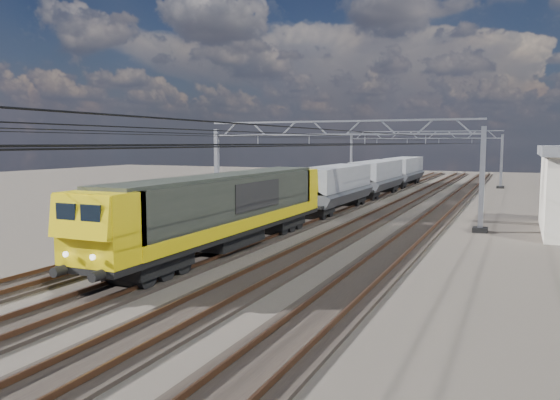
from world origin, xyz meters
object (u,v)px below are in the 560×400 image
at_px(hopper_wagon_lead, 335,185).
at_px(hopper_wagon_third, 404,169).
at_px(locomotive, 226,207).
at_px(hopper_wagon_mid, 377,175).
at_px(catenary_gantry_far, 422,156).
at_px(catenary_gantry_mid, 336,167).

distance_m(hopper_wagon_lead, hopper_wagon_third, 28.40).
xyz_separation_m(locomotive, hopper_wagon_third, (-0.00, 46.10, -0.09)).
relative_size(hopper_wagon_mid, hopper_wagon_third, 1.00).
height_order(catenary_gantry_far, hopper_wagon_lead, catenary_gantry_far).
distance_m(hopper_wagon_mid, hopper_wagon_third, 14.20).
relative_size(hopper_wagon_lead, hopper_wagon_third, 1.00).
xyz_separation_m(locomotive, hopper_wagon_lead, (-0.00, 17.70, -0.09)).
relative_size(locomotive, hopper_wagon_lead, 1.62).
height_order(hopper_wagon_lead, hopper_wagon_third, same).
height_order(catenary_gantry_far, hopper_wagon_mid, catenary_gantry_far).
bearing_deg(locomotive, catenary_gantry_mid, 80.43).
bearing_deg(hopper_wagon_lead, hopper_wagon_mid, 90.00).
bearing_deg(catenary_gantry_far, hopper_wagon_mid, -97.14).
distance_m(catenary_gantry_mid, locomotive, 12.14).
relative_size(catenary_gantry_mid, hopper_wagon_lead, 1.53).
relative_size(catenary_gantry_mid, hopper_wagon_mid, 1.53).
distance_m(locomotive, hopper_wagon_lead, 17.70).
distance_m(catenary_gantry_mid, hopper_wagon_lead, 6.39).
distance_m(catenary_gantry_mid, hopper_wagon_third, 34.33).
height_order(hopper_wagon_lead, hopper_wagon_mid, same).
relative_size(catenary_gantry_far, locomotive, 0.94).
distance_m(catenary_gantry_mid, hopper_wagon_mid, 20.20).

